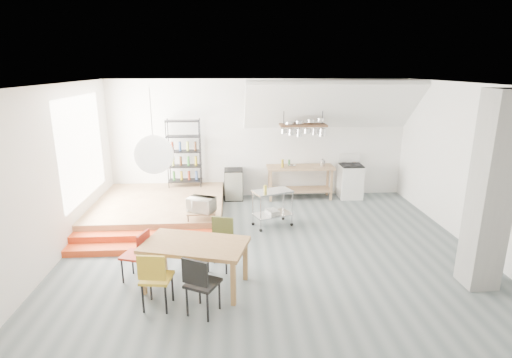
{
  "coord_description": "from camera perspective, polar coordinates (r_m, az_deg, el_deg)",
  "views": [
    {
      "loc": [
        -0.74,
        -7.21,
        3.5
      ],
      "look_at": [
        -0.25,
        0.8,
        1.24
      ],
      "focal_mm": 28.0,
      "sensor_mm": 36.0,
      "label": 1
    }
  ],
  "objects": [
    {
      "name": "floor",
      "position": [
        8.05,
        2.13,
        -10.03
      ],
      "size": [
        8.0,
        8.0,
        0.0
      ],
      "primitive_type": "plane",
      "color": "#556062",
      "rests_on": "ground"
    },
    {
      "name": "wall_back",
      "position": [
        10.91,
        0.41,
        5.72
      ],
      "size": [
        8.0,
        0.04,
        3.2
      ],
      "primitive_type": "cube",
      "color": "silver",
      "rests_on": "ground"
    },
    {
      "name": "wall_left",
      "position": [
        8.14,
        -27.01,
        0.5
      ],
      "size": [
        0.04,
        7.0,
        3.2
      ],
      "primitive_type": "cube",
      "color": "silver",
      "rests_on": "ground"
    },
    {
      "name": "wall_right",
      "position": [
        8.84,
        29.02,
        1.33
      ],
      "size": [
        0.04,
        7.0,
        3.2
      ],
      "primitive_type": "cube",
      "color": "silver",
      "rests_on": "ground"
    },
    {
      "name": "ceiling",
      "position": [
        7.26,
        2.39,
        13.36
      ],
      "size": [
        8.0,
        7.0,
        0.02
      ],
      "primitive_type": "cube",
      "color": "white",
      "rests_on": "wall_back"
    },
    {
      "name": "slope_ceiling",
      "position": [
        10.47,
        10.69,
        10.28
      ],
      "size": [
        4.4,
        1.44,
        1.32
      ],
      "primitive_type": "cube",
      "rotation": [
        -0.73,
        0.0,
        0.0
      ],
      "color": "white",
      "rests_on": "wall_back"
    },
    {
      "name": "window_pane",
      "position": [
        9.45,
        -23.57,
        4.07
      ],
      "size": [
        0.02,
        2.5,
        2.2
      ],
      "primitive_type": "cube",
      "color": "white",
      "rests_on": "wall_left"
    },
    {
      "name": "platform",
      "position": [
        9.94,
        -13.55,
        -4.09
      ],
      "size": [
        3.0,
        3.0,
        0.4
      ],
      "primitive_type": "cube",
      "color": "#8A6445",
      "rests_on": "ground"
    },
    {
      "name": "step_lower",
      "position": [
        8.23,
        -15.76,
        -9.56
      ],
      "size": [
        3.0,
        0.35,
        0.13
      ],
      "primitive_type": "cube",
      "color": "#CC4018",
      "rests_on": "ground"
    },
    {
      "name": "step_upper",
      "position": [
        8.51,
        -15.32,
        -8.16
      ],
      "size": [
        3.0,
        0.35,
        0.27
      ],
      "primitive_type": "cube",
      "color": "#CC4018",
      "rests_on": "ground"
    },
    {
      "name": "concrete_column",
      "position": [
        7.25,
        30.51,
        -1.68
      ],
      "size": [
        0.5,
        0.5,
        3.2
      ],
      "primitive_type": "cube",
      "color": "gray",
      "rests_on": "ground"
    },
    {
      "name": "kitchen_counter",
      "position": [
        10.91,
        6.3,
        0.38
      ],
      "size": [
        1.8,
        0.6,
        0.91
      ],
      "color": "#8A6445",
      "rests_on": "ground"
    },
    {
      "name": "stove",
      "position": [
        11.28,
        13.3,
        -0.21
      ],
      "size": [
        0.6,
        0.6,
        1.18
      ],
      "color": "white",
      "rests_on": "ground"
    },
    {
      "name": "pot_rack",
      "position": [
        10.42,
        6.89,
        7.23
      ],
      "size": [
        1.2,
        0.5,
        1.43
      ],
      "color": "#442A1B",
      "rests_on": "ceiling"
    },
    {
      "name": "wire_shelving",
      "position": [
        10.71,
        -10.23,
        3.79
      ],
      "size": [
        0.88,
        0.38,
        1.8
      ],
      "color": "black",
      "rests_on": "platform"
    },
    {
      "name": "microwave_shelf",
      "position": [
        8.52,
        -7.78,
        -4.69
      ],
      "size": [
        0.6,
        0.4,
        0.16
      ],
      "color": "#8A6445",
      "rests_on": "platform"
    },
    {
      "name": "paper_lantern",
      "position": [
        6.33,
        -14.37,
        3.4
      ],
      "size": [
        0.6,
        0.6,
        0.6
      ],
      "primitive_type": "sphere",
      "color": "white",
      "rests_on": "ceiling"
    },
    {
      "name": "dining_table",
      "position": [
        6.58,
        -8.71,
        -9.7
      ],
      "size": [
        1.83,
        1.33,
        0.78
      ],
      "rotation": [
        0.0,
        0.0,
        -0.27
      ],
      "color": "brown",
      "rests_on": "ground"
    },
    {
      "name": "chair_mustard",
      "position": [
        6.17,
        -14.25,
        -13.26
      ],
      "size": [
        0.48,
        0.48,
        0.94
      ],
      "rotation": [
        0.0,
        0.0,
        3.0
      ],
      "color": "#A2821B",
      "rests_on": "ground"
    },
    {
      "name": "chair_black",
      "position": [
        5.92,
        -8.03,
        -14.22
      ],
      "size": [
        0.58,
        0.58,
        0.94
      ],
      "rotation": [
        0.0,
        0.0,
        2.66
      ],
      "color": "black",
      "rests_on": "ground"
    },
    {
      "name": "chair_olive",
      "position": [
        7.21,
        -5.03,
        -8.5
      ],
      "size": [
        0.52,
        0.52,
        0.91
      ],
      "rotation": [
        0.0,
        0.0,
        -0.29
      ],
      "color": "brown",
      "rests_on": "ground"
    },
    {
      "name": "chair_red",
      "position": [
        7.04,
        -16.44,
        -9.93
      ],
      "size": [
        0.5,
        0.5,
        0.88
      ],
      "rotation": [
        0.0,
        0.0,
        -1.87
      ],
      "color": "#A72617",
      "rests_on": "ground"
    },
    {
      "name": "rolling_cart",
      "position": [
        8.99,
        2.38,
        -3.48
      ],
      "size": [
        0.95,
        0.74,
        0.84
      ],
      "rotation": [
        0.0,
        0.0,
        0.37
      ],
      "color": "silver",
      "rests_on": "ground"
    },
    {
      "name": "mini_fridge",
      "position": [
        10.86,
        -3.2,
        -0.76
      ],
      "size": [
        0.49,
        0.49,
        0.84
      ],
      "primitive_type": "cube",
      "color": "black",
      "rests_on": "ground"
    },
    {
      "name": "microwave",
      "position": [
        8.46,
        -7.82,
        -3.61
      ],
      "size": [
        0.65,
        0.55,
        0.3
      ],
      "primitive_type": "imported",
      "rotation": [
        0.0,
        0.0,
        -0.4
      ],
      "color": "beige",
      "rests_on": "microwave_shelf"
    },
    {
      "name": "bowl",
      "position": [
        10.75,
        5.2,
        1.88
      ],
      "size": [
        0.26,
        0.26,
        0.05
      ],
      "primitive_type": "imported",
      "rotation": [
        0.0,
        0.0,
        -0.34
      ],
      "color": "silver",
      "rests_on": "kitchen_counter"
    }
  ]
}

